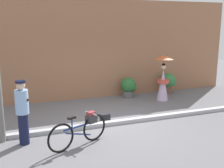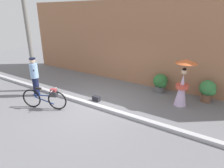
{
  "view_description": "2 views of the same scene",
  "coord_description": "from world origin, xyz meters",
  "px_view_note": "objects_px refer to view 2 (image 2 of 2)",
  "views": [
    {
      "loc": [
        -2.79,
        -7.66,
        3.12
      ],
      "look_at": [
        0.07,
        0.11,
        1.3
      ],
      "focal_mm": 43.7,
      "sensor_mm": 36.0,
      "label": 1
    },
    {
      "loc": [
        4.53,
        -5.39,
        3.49
      ],
      "look_at": [
        0.69,
        0.56,
        0.88
      ],
      "focal_mm": 30.82,
      "sensor_mm": 36.0,
      "label": 2
    }
  ],
  "objects_px": {
    "bicycle_near_officer": "(46,98)",
    "backpack_on_pavement": "(96,98)",
    "person_officer": "(35,76)",
    "potted_plant_by_door": "(208,90)",
    "utility_pole": "(29,40)",
    "person_with_parasol": "(183,83)",
    "potted_plant_small": "(161,82)"
  },
  "relations": [
    {
      "from": "person_officer",
      "to": "potted_plant_by_door",
      "type": "height_order",
      "value": "person_officer"
    },
    {
      "from": "bicycle_near_officer",
      "to": "person_with_parasol",
      "type": "distance_m",
      "value": 5.32
    },
    {
      "from": "person_officer",
      "to": "person_with_parasol",
      "type": "height_order",
      "value": "person_with_parasol"
    },
    {
      "from": "potted_plant_small",
      "to": "backpack_on_pavement",
      "type": "bearing_deg",
      "value": -128.21
    },
    {
      "from": "backpack_on_pavement",
      "to": "utility_pole",
      "type": "distance_m",
      "value": 3.94
    },
    {
      "from": "person_with_parasol",
      "to": "potted_plant_by_door",
      "type": "height_order",
      "value": "person_with_parasol"
    },
    {
      "from": "person_with_parasol",
      "to": "utility_pole",
      "type": "bearing_deg",
      "value": -160.96
    },
    {
      "from": "person_officer",
      "to": "potted_plant_small",
      "type": "relative_size",
      "value": 1.96
    },
    {
      "from": "bicycle_near_officer",
      "to": "person_officer",
      "type": "xyz_separation_m",
      "value": [
        -1.4,
        0.6,
        0.47
      ]
    },
    {
      "from": "utility_pole",
      "to": "person_with_parasol",
      "type": "bearing_deg",
      "value": 19.04
    },
    {
      "from": "bicycle_near_officer",
      "to": "backpack_on_pavement",
      "type": "height_order",
      "value": "bicycle_near_officer"
    },
    {
      "from": "potted_plant_by_door",
      "to": "utility_pole",
      "type": "xyz_separation_m",
      "value": [
        -7.07,
        -3.04,
        1.86
      ]
    },
    {
      "from": "bicycle_near_officer",
      "to": "utility_pole",
      "type": "height_order",
      "value": "utility_pole"
    },
    {
      "from": "person_with_parasol",
      "to": "bicycle_near_officer",
      "type": "bearing_deg",
      "value": -143.86
    },
    {
      "from": "potted_plant_small",
      "to": "utility_pole",
      "type": "bearing_deg",
      "value": -149.14
    },
    {
      "from": "person_officer",
      "to": "person_with_parasol",
      "type": "bearing_deg",
      "value": 23.99
    },
    {
      "from": "person_with_parasol",
      "to": "potted_plant_small",
      "type": "height_order",
      "value": "person_with_parasol"
    },
    {
      "from": "potted_plant_by_door",
      "to": "potted_plant_small",
      "type": "relative_size",
      "value": 1.07
    },
    {
      "from": "bicycle_near_officer",
      "to": "utility_pole",
      "type": "xyz_separation_m",
      "value": [
        -1.96,
        0.97,
        1.95
      ]
    },
    {
      "from": "person_with_parasol",
      "to": "utility_pole",
      "type": "distance_m",
      "value": 6.75
    },
    {
      "from": "utility_pole",
      "to": "potted_plant_by_door",
      "type": "bearing_deg",
      "value": 23.28
    },
    {
      "from": "potted_plant_by_door",
      "to": "utility_pole",
      "type": "relative_size",
      "value": 0.2
    },
    {
      "from": "person_officer",
      "to": "utility_pole",
      "type": "distance_m",
      "value": 1.62
    },
    {
      "from": "potted_plant_small",
      "to": "person_with_parasol",
      "type": "bearing_deg",
      "value": -36.95
    },
    {
      "from": "bicycle_near_officer",
      "to": "backpack_on_pavement",
      "type": "relative_size",
      "value": 5.38
    },
    {
      "from": "person_officer",
      "to": "person_with_parasol",
      "type": "xyz_separation_m",
      "value": [
        5.68,
        2.53,
        0.03
      ]
    },
    {
      "from": "backpack_on_pavement",
      "to": "utility_pole",
      "type": "xyz_separation_m",
      "value": [
        -3.16,
        -0.6,
        2.28
      ]
    },
    {
      "from": "bicycle_near_officer",
      "to": "potted_plant_by_door",
      "type": "distance_m",
      "value": 6.5
    },
    {
      "from": "bicycle_near_officer",
      "to": "person_with_parasol",
      "type": "relative_size",
      "value": 0.9
    },
    {
      "from": "bicycle_near_officer",
      "to": "person_officer",
      "type": "relative_size",
      "value": 0.99
    },
    {
      "from": "person_officer",
      "to": "backpack_on_pavement",
      "type": "relative_size",
      "value": 5.44
    },
    {
      "from": "bicycle_near_officer",
      "to": "person_with_parasol",
      "type": "xyz_separation_m",
      "value": [
        4.28,
        3.13,
        0.51
      ]
    }
  ]
}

